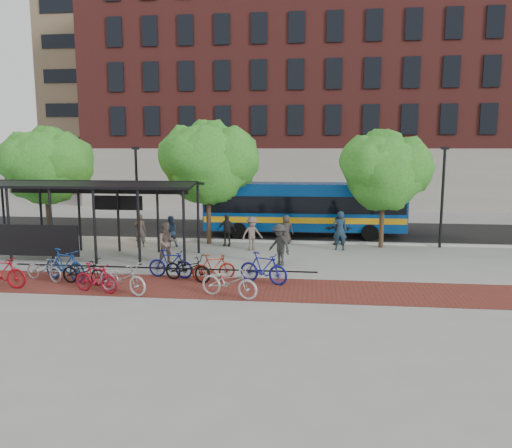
# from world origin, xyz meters

# --- Properties ---
(ground) EXTENTS (160.00, 160.00, 0.00)m
(ground) POSITION_xyz_m (0.00, 0.00, 0.00)
(ground) COLOR #9E9E99
(ground) RESTS_ON ground
(asphalt_street) EXTENTS (160.00, 8.00, 0.01)m
(asphalt_street) POSITION_xyz_m (0.00, 8.00, 0.01)
(asphalt_street) COLOR black
(asphalt_street) RESTS_ON ground
(curb) EXTENTS (160.00, 0.25, 0.12)m
(curb) POSITION_xyz_m (0.00, 4.00, 0.06)
(curb) COLOR #B7B7B2
(curb) RESTS_ON ground
(brick_strip) EXTENTS (24.00, 3.00, 0.01)m
(brick_strip) POSITION_xyz_m (-2.00, -5.00, 0.00)
(brick_strip) COLOR maroon
(brick_strip) RESTS_ON ground
(bike_rack_rail) EXTENTS (12.00, 0.05, 0.95)m
(bike_rack_rail) POSITION_xyz_m (-3.30, -4.10, 0.00)
(bike_rack_rail) COLOR black
(bike_rack_rail) RESTS_ON ground
(building_brick) EXTENTS (55.00, 14.00, 20.00)m
(building_brick) POSITION_xyz_m (10.00, 26.00, 10.00)
(building_brick) COLOR maroon
(building_brick) RESTS_ON ground
(building_tower) EXTENTS (22.00, 22.00, 30.00)m
(building_tower) POSITION_xyz_m (-16.00, 40.00, 15.00)
(building_tower) COLOR #7A664C
(building_tower) RESTS_ON ground
(bus_shelter) EXTENTS (10.60, 3.07, 3.60)m
(bus_shelter) POSITION_xyz_m (-8.13, -0.48, 3.00)
(bus_shelter) COLOR black
(bus_shelter) RESTS_ON ground
(tree_a) EXTENTS (4.90, 4.00, 6.18)m
(tree_a) POSITION_xyz_m (-11.91, 3.35, 4.24)
(tree_a) COLOR #382619
(tree_a) RESTS_ON ground
(tree_b) EXTENTS (5.15, 4.20, 6.47)m
(tree_b) POSITION_xyz_m (-2.90, 3.35, 4.46)
(tree_b) COLOR #382619
(tree_b) RESTS_ON ground
(tree_c) EXTENTS (4.66, 3.80, 5.92)m
(tree_c) POSITION_xyz_m (6.09, 3.35, 4.05)
(tree_c) COLOR #382619
(tree_c) RESTS_ON ground
(lamp_post_left) EXTENTS (0.35, 0.20, 5.12)m
(lamp_post_left) POSITION_xyz_m (-7.00, 3.60, 2.75)
(lamp_post_left) COLOR black
(lamp_post_left) RESTS_ON ground
(lamp_post_right) EXTENTS (0.35, 0.20, 5.12)m
(lamp_post_right) POSITION_xyz_m (9.00, 3.60, 2.75)
(lamp_post_right) COLOR black
(lamp_post_right) RESTS_ON ground
(bus) EXTENTS (11.40, 2.90, 3.06)m
(bus) POSITION_xyz_m (1.97, 6.21, 1.76)
(bus) COLOR #073D8F
(bus) RESTS_ON ground
(bike_1) EXTENTS (1.94, 0.55, 1.17)m
(bike_1) POSITION_xyz_m (-8.78, -5.96, 0.58)
(bike_1) COLOR #9F0E17
(bike_1) RESTS_ON ground
(bike_2) EXTENTS (1.90, 1.16, 0.94)m
(bike_2) POSITION_xyz_m (-7.77, -4.80, 0.47)
(bike_2) COLOR #969699
(bike_2) RESTS_ON ground
(bike_3) EXTENTS (2.14, 1.27, 1.24)m
(bike_3) POSITION_xyz_m (-6.97, -4.70, 0.62)
(bike_3) COLOR navy
(bike_3) RESTS_ON ground
(bike_4) EXTENTS (2.01, 1.05, 1.00)m
(bike_4) POSITION_xyz_m (-6.00, -5.13, 0.50)
(bike_4) COLOR black
(bike_4) RESTS_ON ground
(bike_5) EXTENTS (1.82, 0.89, 1.05)m
(bike_5) POSITION_xyz_m (-5.10, -6.09, 0.53)
(bike_5) COLOR maroon
(bike_5) RESTS_ON ground
(bike_6) EXTENTS (2.26, 1.50, 1.12)m
(bike_6) POSITION_xyz_m (-4.14, -6.08, 0.56)
(bike_6) COLOR #AEADB0
(bike_6) RESTS_ON ground
(bike_7) EXTENTS (1.92, 0.79, 1.12)m
(bike_7) POSITION_xyz_m (-3.05, -3.84, 0.56)
(bike_7) COLOR navy
(bike_7) RESTS_ON ground
(bike_8) EXTENTS (2.11, 1.27, 1.05)m
(bike_8) POSITION_xyz_m (-2.25, -4.26, 0.52)
(bike_8) COLOR black
(bike_8) RESTS_ON ground
(bike_9) EXTENTS (1.74, 1.09, 1.01)m
(bike_9) POSITION_xyz_m (-1.29, -3.97, 0.51)
(bike_9) COLOR maroon
(bike_9) RESTS_ON ground
(bike_10) EXTENTS (2.23, 1.34, 1.11)m
(bike_10) POSITION_xyz_m (-0.32, -6.14, 0.55)
(bike_10) COLOR #B4B4B7
(bike_10) RESTS_ON ground
(bike_11) EXTENTS (2.05, 1.22, 1.19)m
(bike_11) POSITION_xyz_m (0.66, -4.23, 0.59)
(bike_11) COLOR navy
(bike_11) RESTS_ON ground
(pedestrian_1) EXTENTS (0.65, 0.44, 1.73)m
(pedestrian_1) POSITION_xyz_m (-6.31, 1.97, 0.87)
(pedestrian_1) COLOR #3E3831
(pedestrian_1) RESTS_ON ground
(pedestrian_2) EXTENTS (0.98, 0.90, 1.61)m
(pedestrian_2) POSITION_xyz_m (-4.78, 2.18, 0.81)
(pedestrian_2) COLOR #1F3049
(pedestrian_2) RESTS_ON ground
(pedestrian_3) EXTENTS (1.26, 1.09, 1.69)m
(pedestrian_3) POSITION_xyz_m (-0.50, 1.82, 0.85)
(pedestrian_3) COLOR brown
(pedestrian_3) RESTS_ON ground
(pedestrian_4) EXTENTS (1.00, 0.47, 1.66)m
(pedestrian_4) POSITION_xyz_m (-1.96, 2.82, 0.83)
(pedestrian_4) COLOR #2A2A2A
(pedestrian_4) RESTS_ON ground
(pedestrian_5) EXTENTS (1.48, 0.64, 1.54)m
(pedestrian_5) POSITION_xyz_m (3.85, 3.80, 0.77)
(pedestrian_5) COLOR black
(pedestrian_5) RESTS_ON ground
(pedestrian_6) EXTENTS (0.81, 0.59, 1.54)m
(pedestrian_6) POSITION_xyz_m (1.09, 3.80, 0.77)
(pedestrian_6) COLOR #3A332E
(pedestrian_6) RESTS_ON ground
(pedestrian_7) EXTENTS (0.74, 0.51, 1.97)m
(pedestrian_7) POSITION_xyz_m (3.84, 2.35, 0.99)
(pedestrian_7) COLOR #1B2D3F
(pedestrian_7) RESTS_ON ground
(pedestrian_8) EXTENTS (1.13, 1.04, 1.86)m
(pedestrian_8) POSITION_xyz_m (-3.86, -1.50, 0.93)
(pedestrian_8) COLOR brown
(pedestrian_8) RESTS_ON ground
(pedestrian_9) EXTENTS (1.33, 1.30, 1.83)m
(pedestrian_9) POSITION_xyz_m (1.08, -1.32, 0.91)
(pedestrian_9) COLOR #2B2B2B
(pedestrian_9) RESTS_ON ground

